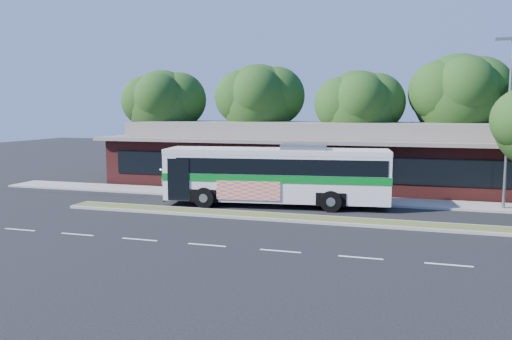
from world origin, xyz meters
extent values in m
plane|color=black|center=(0.00, 0.00, 0.00)|extent=(120.00, 120.00, 0.00)
cube|color=#455222|center=(0.00, 0.60, 0.07)|extent=(26.00, 1.10, 0.15)
cube|color=gray|center=(0.00, 6.40, 0.06)|extent=(44.00, 2.60, 0.12)
cube|color=black|center=(-18.00, 10.00, 0.01)|extent=(14.00, 12.00, 0.01)
cube|color=#521C1A|center=(0.00, 13.00, 1.60)|extent=(32.00, 10.00, 3.20)
cube|color=slate|center=(0.00, 13.00, 3.32)|extent=(33.20, 11.20, 0.24)
cube|color=slate|center=(0.00, 13.00, 3.95)|extent=(30.00, 8.00, 1.00)
cube|color=black|center=(0.00, 7.97, 1.70)|extent=(30.00, 0.06, 1.60)
cylinder|color=slate|center=(9.60, 6.00, 4.50)|extent=(0.16, 0.16, 9.00)
cube|color=slate|center=(9.20, 6.00, 9.00)|extent=(0.90, 0.18, 0.14)
cylinder|color=black|center=(-15.00, 15.00, 1.99)|extent=(0.44, 0.44, 3.99)
sphere|color=#183812|center=(-15.00, 15.00, 5.73)|extent=(5.80, 5.80, 5.80)
sphere|color=#183812|center=(-13.70, 15.43, 6.19)|extent=(4.52, 4.52, 4.52)
cylinder|color=black|center=(-7.00, 16.00, 2.10)|extent=(0.44, 0.44, 4.20)
sphere|color=#183812|center=(-7.00, 16.00, 6.00)|extent=(6.00, 6.00, 6.00)
sphere|color=#183812|center=(-5.65, 16.45, 6.48)|extent=(4.68, 4.68, 4.68)
cylinder|color=black|center=(1.00, 15.00, 1.89)|extent=(0.44, 0.44, 3.78)
sphere|color=#183812|center=(1.00, 15.00, 5.46)|extent=(5.60, 5.60, 5.60)
sphere|color=#183812|center=(2.26, 15.42, 5.91)|extent=(4.37, 4.37, 4.37)
cylinder|color=black|center=(8.00, 16.00, 2.21)|extent=(0.44, 0.44, 4.41)
sphere|color=#183812|center=(8.00, 16.00, 6.27)|extent=(6.20, 6.20, 6.20)
sphere|color=#183812|center=(9.39, 16.46, 6.77)|extent=(4.84, 4.84, 4.84)
cube|color=silver|center=(-2.41, 3.80, 1.76)|extent=(12.54, 4.10, 2.83)
cube|color=black|center=(-2.11, 3.84, 2.33)|extent=(11.57, 4.03, 0.85)
cube|color=silver|center=(-2.41, 3.80, 3.06)|extent=(12.56, 4.12, 0.27)
cube|color=#046F1C|center=(-2.41, 3.80, 1.68)|extent=(12.61, 4.17, 0.39)
cube|color=black|center=(-8.54, 3.05, 2.10)|extent=(0.34, 2.29, 1.76)
cube|color=black|center=(3.72, 4.55, 2.43)|extent=(0.32, 2.14, 1.13)
cube|color=#D53EB9|center=(-3.57, 2.30, 1.03)|extent=(3.47, 0.48, 1.03)
cube|color=slate|center=(-0.88, 3.99, 3.32)|extent=(2.64, 1.93, 0.31)
cylinder|color=black|center=(-6.02, 2.06, 0.56)|extent=(1.17, 0.50, 1.13)
cylinder|color=black|center=(-6.34, 4.62, 0.56)|extent=(1.17, 0.50, 1.13)
cylinder|color=black|center=(0.80, 2.90, 0.56)|extent=(1.17, 0.50, 1.13)
cylinder|color=black|center=(0.49, 5.45, 0.56)|extent=(1.17, 0.50, 1.13)
imported|color=#9EA1A5|center=(-9.44, 9.03, 0.72)|extent=(5.32, 3.50, 1.43)
camera|label=1|loc=(4.35, -22.95, 5.32)|focal=35.00mm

